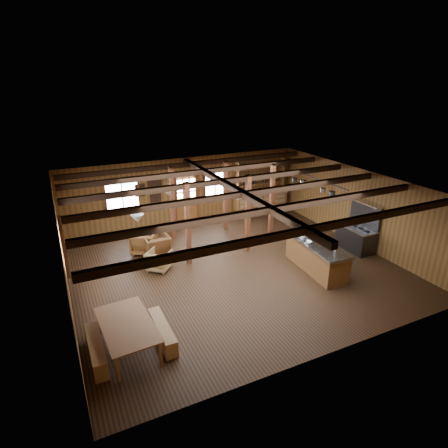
{
  "coord_description": "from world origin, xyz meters",
  "views": [
    {
      "loc": [
        -4.94,
        -9.62,
        5.89
      ],
      "look_at": [
        -0.02,
        0.76,
        1.3
      ],
      "focal_mm": 30.0,
      "sensor_mm": 36.0,
      "label": 1
    }
  ],
  "objects": [
    {
      "name": "room",
      "position": [
        0.0,
        0.0,
        1.4
      ],
      "size": [
        10.04,
        9.04,
        2.84
      ],
      "color": "black",
      "rests_on": "ground"
    },
    {
      "name": "ceiling_joists",
      "position": [
        0.0,
        0.18,
        2.68
      ],
      "size": [
        9.8,
        8.82,
        0.18
      ],
      "color": "black",
      "rests_on": "ceiling"
    },
    {
      "name": "timber_posts",
      "position": [
        0.52,
        2.08,
        1.4
      ],
      "size": [
        3.95,
        2.35,
        2.8
      ],
      "color": "#492515",
      "rests_on": "floor"
    },
    {
      "name": "back_door",
      "position": [
        0.0,
        4.45,
        0.88
      ],
      "size": [
        1.02,
        0.08,
        2.15
      ],
      "color": "brown",
      "rests_on": "floor"
    },
    {
      "name": "window_back_left",
      "position": [
        -2.6,
        4.46,
        1.6
      ],
      "size": [
        1.32,
        0.06,
        1.32
      ],
      "color": "white",
      "rests_on": "wall_back"
    },
    {
      "name": "window_back_right",
      "position": [
        1.3,
        4.46,
        1.6
      ],
      "size": [
        1.02,
        0.06,
        1.32
      ],
      "color": "white",
      "rests_on": "wall_back"
    },
    {
      "name": "window_left",
      "position": [
        -4.96,
        0.5,
        1.6
      ],
      "size": [
        0.14,
        1.24,
        1.32
      ],
      "color": "white",
      "rests_on": "wall_back"
    },
    {
      "name": "notice_boards",
      "position": [
        -1.5,
        4.46,
        1.64
      ],
      "size": [
        1.08,
        0.03,
        0.9
      ],
      "color": "beige",
      "rests_on": "wall_back"
    },
    {
      "name": "back_counter",
      "position": [
        3.4,
        4.2,
        0.6
      ],
      "size": [
        2.55,
        0.6,
        2.45
      ],
      "color": "brown",
      "rests_on": "floor"
    },
    {
      "name": "pendant_lamps",
      "position": [
        -2.25,
        1.0,
        2.25
      ],
      "size": [
        1.86,
        2.36,
        0.66
      ],
      "color": "#303033",
      "rests_on": "ceiling"
    },
    {
      "name": "pot_rack",
      "position": [
        3.33,
        0.26,
        2.29
      ],
      "size": [
        0.33,
        3.0,
        0.44
      ],
      "color": "#303033",
      "rests_on": "ceiling"
    },
    {
      "name": "kitchen_island",
      "position": [
        2.34,
        -1.17,
        0.48
      ],
      "size": [
        1.05,
        2.55,
        1.2
      ],
      "rotation": [
        0.0,
        0.0,
        -0.07
      ],
      "color": "brown",
      "rests_on": "floor"
    },
    {
      "name": "step_stool",
      "position": [
        2.31,
        -0.72,
        0.19
      ],
      "size": [
        0.52,
        0.45,
        0.39
      ],
      "primitive_type": "cube",
      "rotation": [
        0.0,
        0.0,
        0.38
      ],
      "color": "olive",
      "rests_on": "floor"
    },
    {
      "name": "commercial_range",
      "position": [
        4.65,
        -0.54,
        0.59
      ],
      "size": [
        0.77,
        1.45,
        1.79
      ],
      "color": "#303033",
      "rests_on": "floor"
    },
    {
      "name": "dining_table",
      "position": [
        -3.9,
        -2.4,
        0.35
      ],
      "size": [
        1.22,
        2.04,
        0.7
      ],
      "primitive_type": "imported",
      "rotation": [
        0.0,
        0.0,
        1.63
      ],
      "color": "brown",
      "rests_on": "floor"
    },
    {
      "name": "bench_wall",
      "position": [
        -4.65,
        -2.4,
        0.22
      ],
      "size": [
        0.3,
        1.58,
        0.44
      ],
      "primitive_type": "cube",
      "color": "olive",
      "rests_on": "floor"
    },
    {
      "name": "bench_aisle",
      "position": [
        -3.14,
        -2.4,
        0.21
      ],
      "size": [
        0.29,
        1.53,
        0.42
      ],
      "primitive_type": "cube",
      "color": "olive",
      "rests_on": "floor"
    },
    {
      "name": "armchair_a",
      "position": [
        -2.03,
        1.96,
        0.39
      ],
      "size": [
        0.85,
        0.87,
        0.78
      ],
      "primitive_type": "imported",
      "rotation": [
        0.0,
        0.0,
        3.16
      ],
      "color": "#59351A",
      "rests_on": "floor"
    },
    {
      "name": "armchair_b",
      "position": [
        -2.35,
        2.44,
        0.39
      ],
      "size": [
        1.13,
        1.14,
        0.78
      ],
      "primitive_type": "imported",
      "rotation": [
        0.0,
        0.0,
        2.65
      ],
      "color": "brown",
      "rests_on": "floor"
    },
    {
      "name": "armchair_c",
      "position": [
        -2.23,
        1.0,
        0.32
      ],
      "size": [
        0.99,
        0.99,
        0.65
      ],
      "primitive_type": "imported",
      "rotation": [
        0.0,
        0.0,
        2.39
      ],
      "color": "olive",
      "rests_on": "floor"
    },
    {
      "name": "counter_pot",
      "position": [
        2.46,
        -0.31,
        1.04
      ],
      "size": [
        0.33,
        0.33,
        0.2
      ],
      "primitive_type": "cylinder",
      "color": "silver",
      "rests_on": "kitchen_island"
    },
    {
      "name": "bowl",
      "position": [
        2.04,
        -1.04,
        0.97
      ],
      "size": [
        0.31,
        0.31,
        0.06
      ],
      "primitive_type": "imported",
      "rotation": [
        0.0,
        0.0,
        0.18
      ],
      "color": "silver",
      "rests_on": "kitchen_island"
    }
  ]
}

